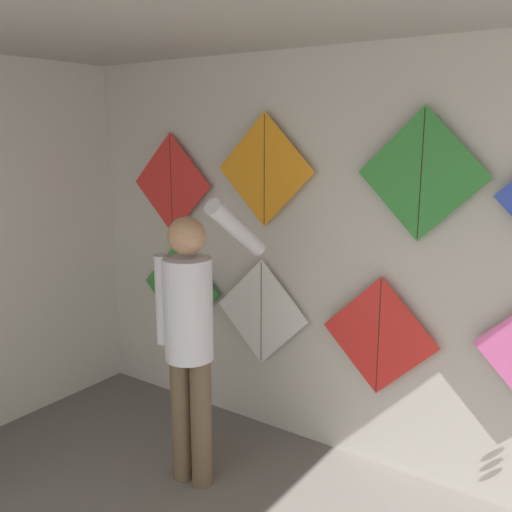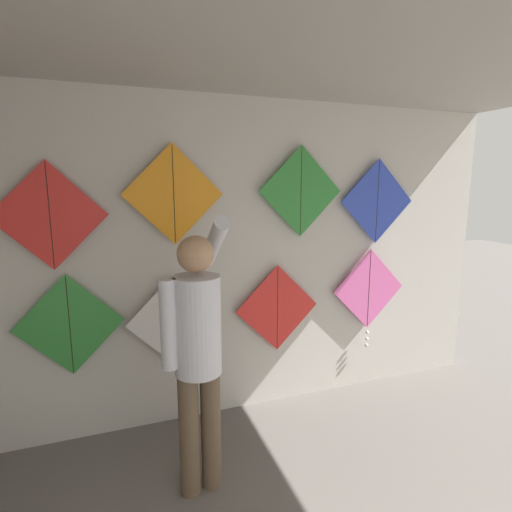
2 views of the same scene
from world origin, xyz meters
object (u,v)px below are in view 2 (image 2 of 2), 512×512
Objects in this scene: kite_4 at (50,216)px; kite_6 at (301,191)px; kite_0 at (70,325)px; kite_1 at (175,321)px; kite_3 at (369,291)px; kite_2 at (277,308)px; shopkeeper at (197,343)px; kite_5 at (174,194)px; kite_7 at (377,201)px.

kite_6 is (2.03, 0.00, 0.16)m from kite_4.
kite_1 is (0.81, 0.00, -0.06)m from kite_0.
kite_4 reaches higher than kite_3.
kite_6 is at bearing 0.00° from kite_4.
kite_6 is at bearing 0.00° from kite_1.
kite_3 is at bearing -0.03° from kite_2.
kite_0 is 1.74m from kite_2.
shopkeeper is 1.17m from kite_0.
kite_4 is 1.00× the size of kite_5.
shopkeeper is at bearing -88.47° from kite_1.
kite_6 reaches higher than kite_0.
kite_1 is at bearing 180.00° from kite_7.
kite_5 is at bearing 82.50° from shopkeeper.
kite_1 is 1.00× the size of kite_6.
kite_3 is at bearing -0.01° from kite_4.
kite_2 is 1.41m from kite_7.
kite_0 is at bearing 180.00° from kite_2.
kite_2 is (0.93, 0.00, 0.01)m from kite_1.
kite_0 is 1.00× the size of kite_2.
kite_7 is at bearing 15.46° from shopkeeper.
kite_1 is 2.20m from kite_7.
kite_5 is at bearing 180.00° from kite_2.
kite_3 is at bearing -0.01° from kite_0.
kite_6 is at bearing 0.00° from kite_2.
kite_7 is at bearing 0.00° from kite_4.
kite_4 is 1.00× the size of kite_7.
kite_7 reaches higher than kite_4.
kite_5 reaches higher than kite_4.
shopkeeper is 2.33× the size of kite_6.
kite_1 is at bearing 180.00° from kite_5.
kite_0 is at bearing 128.05° from shopkeeper.
kite_0 is 2.73m from kite_3.
kite_1 is 1.93m from kite_3.
kite_0 is at bearing 180.00° from kite_7.
kite_6 is at bearing 0.00° from kite_0.
kite_3 is at bearing -0.01° from kite_1.
kite_3 reaches higher than kite_0.
kite_2 is 1.38m from kite_5.
kite_4 is at bearing 180.00° from kite_7.
kite_1 is (-0.02, 0.82, -0.12)m from shopkeeper.
shopkeeper is 2.33× the size of kite_0.
kite_0 is 1.00× the size of kite_4.
kite_4 is at bearing 179.99° from kite_3.
kite_1 is 1.26m from kite_4.
kite_3 is 2.92m from kite_4.
kite_6 reaches higher than kite_4.
shopkeeper reaches higher than kite_0.
kite_3 is 2.14m from kite_5.
kite_1 is 1.00× the size of kite_4.
kite_3 is 1.26m from kite_6.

